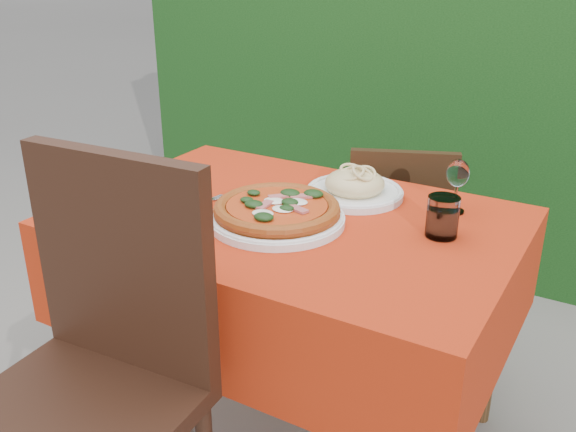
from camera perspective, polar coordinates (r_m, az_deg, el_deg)
The scene contains 10 objects.
ground at distance 2.24m, azimuth 0.22°, elevation -17.86°, with size 60.00×60.00×0.00m, color #645F5B.
hedge at distance 3.18m, azimuth 14.79°, elevation 12.41°, with size 3.20×0.55×1.78m.
dining_table at distance 1.90m, azimuth 0.24°, elevation -4.13°, with size 1.26×0.86×0.75m.
chair_near at distance 1.53m, azimuth -16.72°, elevation -12.14°, with size 0.51×0.51×1.06m.
chair_far at distance 2.42m, azimuth 9.78°, elevation -1.59°, with size 0.48×0.48×0.82m.
pizza_plate at distance 1.77m, azimuth -0.99°, elevation 0.35°, with size 0.45×0.45×0.07m.
pasta_plate at distance 1.97m, azimuth 5.94°, elevation 2.55°, with size 0.30×0.30×0.08m.
water_glass at distance 1.73m, azimuth 13.56°, elevation -0.24°, with size 0.08×0.08×0.11m.
wine_glass at distance 1.88m, azimuth 14.86°, elevation 3.50°, with size 0.07×0.07×0.16m.
fork at distance 1.91m, azimuth -8.15°, elevation 0.91°, with size 0.02×0.20×0.01m, color #B5B6BD.
Camera 1 is at (0.85, -1.46, 1.47)m, focal length 40.00 mm.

